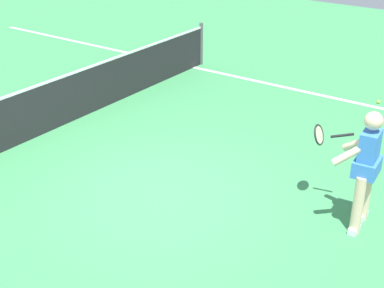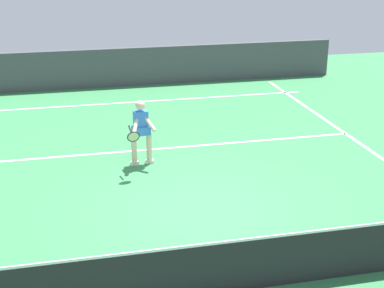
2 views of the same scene
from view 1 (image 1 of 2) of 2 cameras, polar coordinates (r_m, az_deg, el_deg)
The scene contains 5 objects.
ground_plane at distance 7.92m, azimuth -3.41°, elevation -4.86°, with size 26.90×26.90×0.00m, color #38844C.
sideline_right_marking at distance 11.74m, azimuth 11.56°, elevation 5.19°, with size 0.10×18.70×0.01m, color white.
court_net at distance 9.57m, azimuth -16.88°, elevation 2.66°, with size 10.43×0.08×0.97m.
tennis_player at distance 7.10m, azimuth 17.08°, elevation -2.06°, with size 0.74×0.98×1.55m.
tennis_ball_near at distance 11.51m, azimuth 18.38°, elevation 4.09°, with size 0.07×0.07×0.07m, color #D1E533.
Camera 1 is at (-5.29, -4.31, 4.02)m, focal length 52.60 mm.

